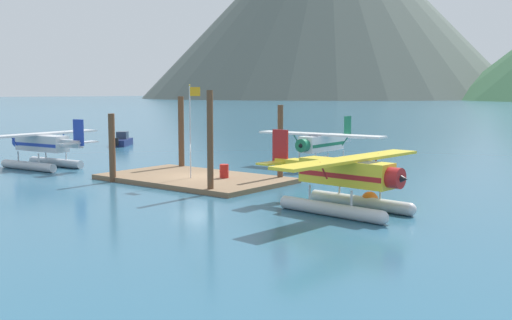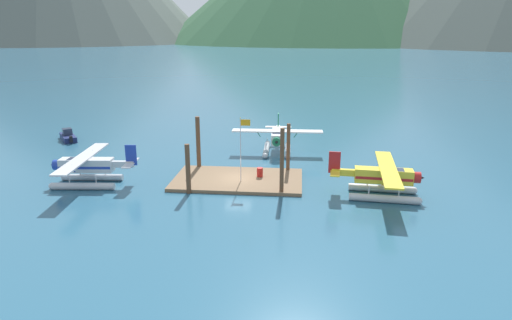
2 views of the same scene
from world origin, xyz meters
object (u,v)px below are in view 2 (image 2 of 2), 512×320
Objects in this scene: flagpole at (242,142)px; seaplane_silver_port_aft at (87,169)px; seaplane_yellow_stbd_aft at (384,180)px; seaplane_white_bow_right at (277,139)px; mooring_buoy at (386,187)px; boat_navy_open_west at (68,136)px; fuel_drum at (260,172)px.

flagpole is 0.57× the size of seaplane_silver_port_aft.
seaplane_white_bow_right is (-9.79, 13.59, 0.00)m from seaplane_yellow_stbd_aft.
seaplane_silver_port_aft is (-27.15, -0.99, 1.14)m from mooring_buoy.
seaplane_yellow_stbd_aft is at bearing -1.00° from seaplane_silver_port_aft.
flagpole is 12.86m from seaplane_yellow_stbd_aft.
mooring_buoy is 0.08× the size of seaplane_silver_port_aft.
seaplane_white_bow_right reaches higher than boat_navy_open_west.
seaplane_white_bow_right is at bearing 130.42° from mooring_buoy.
mooring_buoy is 40.80m from boat_navy_open_west.
seaplane_yellow_stbd_aft is at bearing -24.46° from boat_navy_open_west.
flagpole is 6.80× the size of fuel_drum.
seaplane_yellow_stbd_aft reaches higher than boat_navy_open_west.
boat_navy_open_west is (-37.75, 15.47, 0.05)m from mooring_buoy.
boat_navy_open_west is at bearing 149.26° from flagpole.
seaplane_yellow_stbd_aft is 26.60m from seaplane_silver_port_aft.
fuel_drum is 11.51m from seaplane_yellow_stbd_aft.
fuel_drum reaches higher than mooring_buoy.
seaplane_yellow_stbd_aft and seaplane_silver_port_aft have the same top height.
seaplane_yellow_stbd_aft and seaplane_white_bow_right have the same top height.
flagpole is at bearing 176.70° from mooring_buoy.
seaplane_silver_port_aft is at bearing -142.01° from seaplane_white_bow_right.
mooring_buoy is at bearing -10.50° from fuel_drum.
seaplane_silver_port_aft is at bearing 179.00° from seaplane_yellow_stbd_aft.
mooring_buoy is (12.98, -0.75, -3.59)m from flagpole.
boat_navy_open_west is at bearing 153.08° from fuel_drum.
seaplane_silver_port_aft is (-14.17, -1.73, -2.45)m from flagpole.
boat_navy_open_west is at bearing 173.07° from seaplane_white_bow_right.
seaplane_silver_port_aft is (-16.81, -13.13, 0.00)m from seaplane_white_bow_right.
seaplane_white_bow_right is 27.63m from boat_navy_open_west.
flagpole is at bearing 169.98° from seaplane_yellow_stbd_aft.
mooring_buoy is at bearing -22.29° from boat_navy_open_west.
boat_navy_open_west is (-24.76, 14.73, -3.54)m from flagpole.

